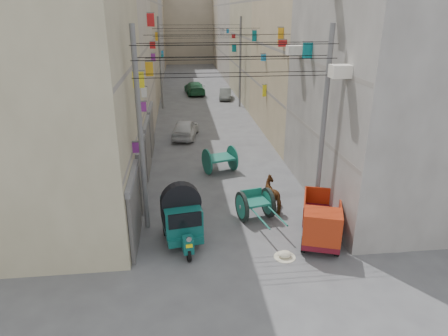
{
  "coord_description": "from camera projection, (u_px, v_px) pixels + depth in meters",
  "views": [
    {
      "loc": [
        -2.09,
        -8.88,
        8.38
      ],
      "look_at": [
        -0.34,
        6.5,
        2.29
      ],
      "focal_mm": 32.0,
      "sensor_mm": 36.0,
      "label": 1
    }
  ],
  "objects": [
    {
      "name": "ac_units",
      "position": [
        318.0,
        36.0,
        16.25
      ],
      "size": [
        0.7,
        6.55,
        3.35
      ],
      "color": "silver",
      "rests_on": "ground"
    },
    {
      "name": "end_cap_building",
      "position": [
        188.0,
        23.0,
        70.15
      ],
      "size": [
        22.0,
        10.0,
        13.0
      ],
      "primitive_type": "cube",
      "color": "tan",
      "rests_on": "ground"
    },
    {
      "name": "shutters_left",
      "position": [
        145.0,
        158.0,
        20.13
      ],
      "size": [
        0.18,
        14.4,
        2.88
      ],
      "color": "#49484D",
      "rests_on": "ground"
    },
    {
      "name": "distant_car_white",
      "position": [
        185.0,
        129.0,
        28.25
      ],
      "size": [
        2.19,
        4.02,
        1.3
      ],
      "primitive_type": "imported",
      "rotation": [
        0.0,
        0.0,
        2.96
      ],
      "color": "silver",
      "rests_on": "ground"
    },
    {
      "name": "building_row_right",
      "position": [
        273.0,
        31.0,
        41.53
      ],
      "size": [
        8.0,
        62.0,
        14.0
      ],
      "color": "#9D9893",
      "rests_on": "ground"
    },
    {
      "name": "building_row_left",
      "position": [
        117.0,
        32.0,
        39.85
      ],
      "size": [
        8.0,
        62.0,
        14.0
      ],
      "color": "tan",
      "rests_on": "ground"
    },
    {
      "name": "distant_car_grey",
      "position": [
        225.0,
        94.0,
        40.79
      ],
      "size": [
        1.58,
        3.38,
        1.07
      ],
      "primitive_type": "imported",
      "rotation": [
        0.0,
        0.0,
        -0.14
      ],
      "color": "#555A57",
      "rests_on": "ground"
    },
    {
      "name": "ground",
      "position": [
        261.0,
        323.0,
        11.5
      ],
      "size": [
        140.0,
        140.0,
        0.0
      ],
      "primitive_type": "plane",
      "color": "#474649",
      "rests_on": "ground"
    },
    {
      "name": "horse",
      "position": [
        274.0,
        195.0,
        17.92
      ],
      "size": [
        1.21,
        1.81,
        1.4
      ],
      "primitive_type": "imported",
      "rotation": [
        0.0,
        0.0,
        3.44
      ],
      "color": "brown",
      "rests_on": "ground"
    },
    {
      "name": "second_cart",
      "position": [
        220.0,
        159.0,
        22.1
      ],
      "size": [
        1.97,
        1.85,
        1.42
      ],
      "rotation": [
        0.0,
        0.0,
        0.31
      ],
      "color": "#155C4C",
      "rests_on": "ground"
    },
    {
      "name": "tonga_cart",
      "position": [
        255.0,
        204.0,
        17.1
      ],
      "size": [
        1.7,
        3.07,
        1.31
      ],
      "rotation": [
        0.0,
        0.0,
        0.23
      ],
      "color": "black",
      "rests_on": "ground"
    },
    {
      "name": "mini_truck",
      "position": [
        321.0,
        225.0,
        15.13
      ],
      "size": [
        2.3,
        3.38,
        1.74
      ],
      "rotation": [
        0.0,
        0.0,
        -0.33
      ],
      "color": "black",
      "rests_on": "ground"
    },
    {
      "name": "auto_rickshaw",
      "position": [
        181.0,
        216.0,
        15.21
      ],
      "size": [
        1.79,
        2.75,
        1.88
      ],
      "rotation": [
        0.0,
        0.0,
        0.15
      ],
      "color": "black",
      "rests_on": "ground"
    },
    {
      "name": "feed_sack",
      "position": [
        285.0,
        254.0,
        14.55
      ],
      "size": [
        0.5,
        0.4,
        0.25
      ],
      "primitive_type": "ellipsoid",
      "color": "beige",
      "rests_on": "ground"
    },
    {
      "name": "distant_car_green",
      "position": [
        195.0,
        88.0,
        43.17
      ],
      "size": [
        2.27,
        4.74,
        1.33
      ],
      "primitive_type": "imported",
      "rotation": [
        0.0,
        0.0,
        3.23
      ],
      "color": "#1F5C36",
      "rests_on": "ground"
    },
    {
      "name": "signboards",
      "position": [
        206.0,
        81.0,
        30.27
      ],
      "size": [
        8.22,
        40.52,
        5.67
      ],
      "color": "red",
      "rests_on": "ground"
    },
    {
      "name": "utility_poles",
      "position": [
        211.0,
        84.0,
        25.76
      ],
      "size": [
        7.4,
        22.2,
        8.0
      ],
      "color": "slate",
      "rests_on": "ground"
    },
    {
      "name": "overhead_cables",
      "position": [
        214.0,
        42.0,
        22.34
      ],
      "size": [
        7.4,
        22.52,
        1.12
      ],
      "color": "black",
      "rests_on": "ground"
    }
  ]
}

